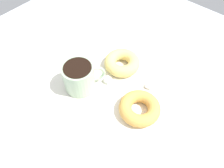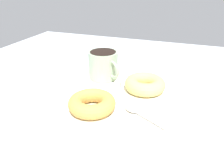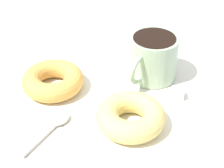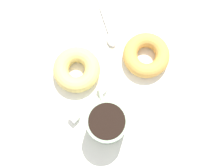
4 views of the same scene
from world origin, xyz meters
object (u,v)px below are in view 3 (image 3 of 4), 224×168
object	(u,v)px
donut_near_cup	(53,80)
sugar_cube	(126,92)
donut_far	(130,116)
coffee_cup	(153,57)
spoon	(56,124)
sugar_cube_extra	(178,93)

from	to	relation	value
donut_near_cup	sugar_cube	size ratio (longest dim) A/B	6.50
donut_far	sugar_cube	size ratio (longest dim) A/B	6.47
coffee_cup	spoon	bearing A→B (deg)	131.67
donut_near_cup	spoon	bearing A→B (deg)	-169.04
coffee_cup	sugar_cube_extra	distance (cm)	8.71
donut_near_cup	sugar_cube	bearing A→B (deg)	-98.87
spoon	sugar_cube_extra	distance (cm)	22.59
spoon	sugar_cube	distance (cm)	14.30
coffee_cup	spoon	xyz separation A→B (cm)	(-14.86, 16.70, -4.03)
donut_near_cup	spoon	xyz separation A→B (cm)	(-10.47, -2.03, -1.38)
spoon	coffee_cup	bearing A→B (deg)	-48.33
sugar_cube_extra	donut_near_cup	bearing A→B (deg)	84.26
donut_far	spoon	bearing A→B (deg)	92.49
donut_near_cup	donut_far	xyz separation A→B (cm)	(-9.94, -14.37, 0.11)
coffee_cup	donut_far	world-z (taller)	coffee_cup
sugar_cube	spoon	bearing A→B (deg)	125.73
donut_far	sugar_cube	xyz separation A→B (cm)	(7.81, 0.74, -1.01)
coffee_cup	sugar_cube_extra	world-z (taller)	coffee_cup
donut_far	sugar_cube_extra	world-z (taller)	donut_far
donut_near_cup	sugar_cube	distance (cm)	13.82
donut_near_cup	sugar_cube_extra	size ratio (longest dim) A/B	5.81
donut_far	sugar_cube	world-z (taller)	donut_far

